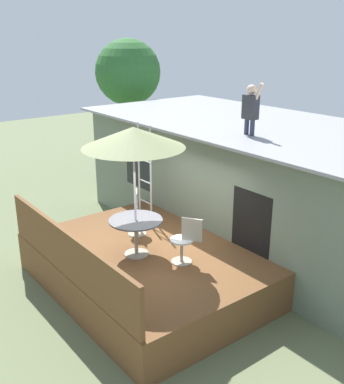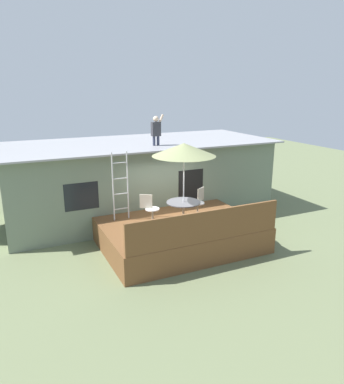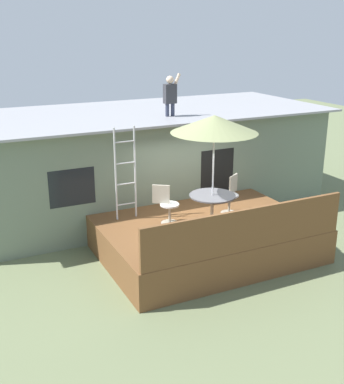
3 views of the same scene
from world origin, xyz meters
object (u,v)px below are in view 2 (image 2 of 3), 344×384
object	(u,v)px
patio_umbrella	(184,150)
patio_chair_right	(199,202)
person_figure	(156,129)
step_ladder	(120,186)
patio_chair_left	(150,209)
patio_table	(183,207)

from	to	relation	value
patio_umbrella	patio_chair_right	world-z (taller)	patio_umbrella
person_figure	step_ladder	bearing A→B (deg)	-142.08
patio_chair_left	patio_chair_right	world-z (taller)	same
patio_umbrella	patio_chair_right	xyz separation A→B (m)	(0.84, 0.55, -1.89)
patio_table	step_ladder	bearing A→B (deg)	140.32
person_figure	patio_table	bearing A→B (deg)	-95.68
patio_umbrella	person_figure	world-z (taller)	person_figure
patio_umbrella	patio_chair_left	xyz separation A→B (m)	(-0.86, 0.59, -1.89)
patio_table	patio_umbrella	xyz separation A→B (m)	(-0.00, 0.00, 1.76)
patio_table	patio_umbrella	size ratio (longest dim) A/B	0.41
patio_table	patio_chair_left	distance (m)	1.05
person_figure	patio_umbrella	bearing A→B (deg)	-95.68
patio_table	step_ladder	world-z (taller)	step_ladder
person_figure	patio_chair_left	xyz separation A→B (m)	(-1.14, -2.16, -2.22)
patio_table	step_ladder	distance (m)	2.11
patio_umbrella	person_figure	bearing A→B (deg)	84.32
patio_umbrella	patio_chair_left	size ratio (longest dim) A/B	2.76
person_figure	patio_chair_right	bearing A→B (deg)	-75.52
patio_table	patio_chair_right	xyz separation A→B (m)	(0.84, 0.55, -0.13)
patio_umbrella	person_figure	size ratio (longest dim) A/B	2.29
step_ladder	patio_chair_left	xyz separation A→B (m)	(0.71, -0.72, -0.64)
person_figure	patio_chair_left	size ratio (longest dim) A/B	1.21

